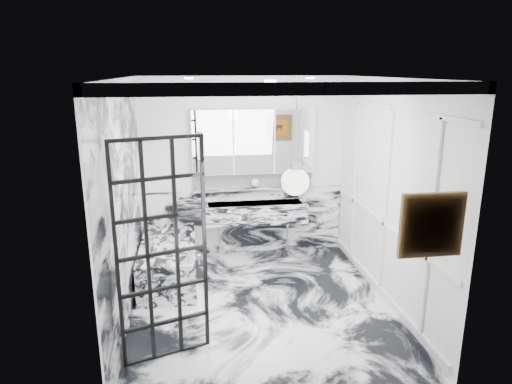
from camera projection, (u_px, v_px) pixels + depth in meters
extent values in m
plane|color=white|center=(261.00, 304.00, 5.81)|extent=(3.60, 3.60, 0.00)
plane|color=white|center=(261.00, 78.00, 5.08)|extent=(3.60, 3.60, 0.00)
plane|color=white|center=(243.00, 167.00, 7.17)|extent=(3.60, 0.00, 3.60)
plane|color=white|center=(294.00, 258.00, 3.73)|extent=(3.60, 0.00, 3.60)
plane|color=white|center=(123.00, 204.00, 5.23)|extent=(0.00, 3.60, 3.60)
plane|color=white|center=(388.00, 193.00, 5.67)|extent=(0.00, 3.60, 3.60)
cube|color=white|center=(244.00, 221.00, 7.37)|extent=(3.18, 0.05, 1.05)
cube|color=white|center=(125.00, 209.00, 5.25)|extent=(0.02, 3.56, 2.68)
cube|color=white|center=(386.00, 201.00, 5.69)|extent=(0.03, 3.40, 2.30)
imported|color=#8C5919|center=(283.00, 181.00, 7.22)|extent=(0.10, 0.10, 0.19)
imported|color=#4C4C51|center=(303.00, 180.00, 7.27)|extent=(0.10, 0.10, 0.17)
imported|color=silver|center=(290.00, 182.00, 7.25)|extent=(0.13, 0.13, 0.13)
sphere|color=white|center=(255.00, 183.00, 7.17)|extent=(0.13, 0.13, 0.13)
cylinder|color=#8C5919|center=(282.00, 183.00, 7.23)|extent=(0.04, 0.04, 0.10)
cylinder|color=silver|center=(191.00, 259.00, 5.68)|extent=(0.09, 0.09, 0.12)
cube|color=#C75D14|center=(432.00, 225.00, 3.88)|extent=(0.47, 0.05, 0.47)
sphere|color=white|center=(295.00, 182.00, 4.01)|extent=(0.25, 0.25, 0.25)
cube|color=silver|center=(255.00, 212.00, 7.13)|extent=(1.60, 0.45, 0.30)
cube|color=silver|center=(254.00, 189.00, 7.20)|extent=(1.90, 0.14, 0.04)
cube|color=white|center=(253.00, 179.00, 7.22)|extent=(1.90, 0.03, 0.23)
cube|color=white|center=(253.00, 141.00, 7.01)|extent=(1.90, 0.16, 1.00)
cylinder|color=white|center=(200.00, 146.00, 6.81)|extent=(0.07, 0.07, 0.40)
cylinder|color=white|center=(307.00, 144.00, 7.04)|extent=(0.07, 0.07, 0.40)
cube|color=silver|center=(169.00, 261.00, 6.43)|extent=(0.75, 1.65, 0.55)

